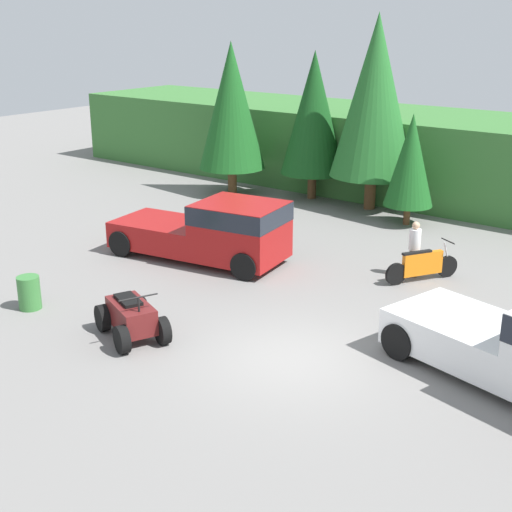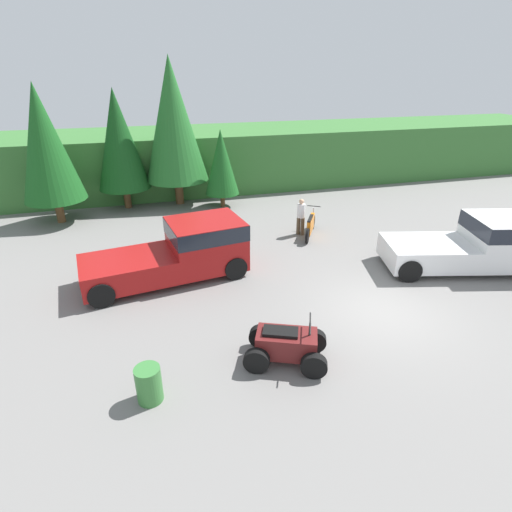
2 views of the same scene
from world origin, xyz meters
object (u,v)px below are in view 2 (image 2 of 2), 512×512
dirt_bike (310,226)px  quad_atv (286,345)px  rider_person (301,216)px  pickup_truck_second (480,242)px  steel_barrel (149,384)px  pickup_truck_red (183,249)px

dirt_bike → quad_atv: quad_atv is taller
quad_atv → dirt_bike: bearing=86.3°
dirt_bike → rider_person: rider_person is taller
pickup_truck_second → steel_barrel: 12.48m
pickup_truck_red → pickup_truck_second: bearing=-21.1°
dirt_bike → quad_atv: bearing=-175.9°
pickup_truck_second → steel_barrel: pickup_truck_second is taller
pickup_truck_second → dirt_bike: (-4.73, 4.59, -0.56)m
dirt_bike → rider_person: 0.62m
rider_person → pickup_truck_red: bearing=152.1°
rider_person → dirt_bike: bearing=-83.2°
pickup_truck_red → quad_atv: 5.76m
steel_barrel → dirt_bike: bearing=48.3°
rider_person → steel_barrel: bearing=177.8°
pickup_truck_second → rider_person: size_ratio=3.57×
quad_atv → steel_barrel: bearing=-150.0°
pickup_truck_red → dirt_bike: pickup_truck_red is taller
pickup_truck_second → rider_person: 7.03m
pickup_truck_second → rider_person: bearing=150.9°
pickup_truck_red → steel_barrel: size_ratio=6.63×
dirt_bike → pickup_truck_red: bearing=142.2°
pickup_truck_second → pickup_truck_red: bearing=-178.1°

